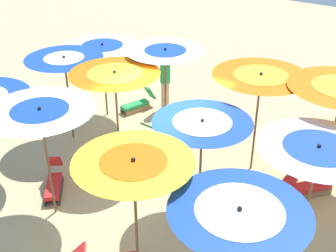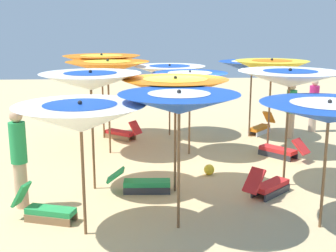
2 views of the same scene
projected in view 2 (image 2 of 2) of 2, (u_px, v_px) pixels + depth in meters
ground at (188, 170)px, 10.53m from camera, size 36.72×36.72×0.04m
beach_umbrella_0 at (252, 67)px, 13.17m from camera, size 1.99×1.99×2.35m
beach_umbrella_1 at (170, 72)px, 13.36m from camera, size 2.16×2.16×2.20m
beach_umbrella_2 at (102, 62)px, 12.95m from camera, size 2.25×2.25×2.54m
beach_umbrella_3 at (271, 68)px, 11.43m from camera, size 1.90×1.90×2.51m
beach_umbrella_4 at (190, 79)px, 11.33m from camera, size 1.94×1.94×2.22m
beach_umbrella_5 at (108, 67)px, 11.35m from camera, size 2.15×2.15×2.50m
beach_umbrella_6 at (290, 79)px, 8.97m from camera, size 2.09×2.09×2.50m
beach_umbrella_7 at (175, 88)px, 8.67m from camera, size 2.09×2.09×2.38m
beach_umbrella_8 at (91, 81)px, 8.77m from camera, size 2.01×2.01×2.48m
beach_umbrella_9 at (329, 113)px, 7.07m from camera, size 2.22×2.22×2.19m
beach_umbrella_10 at (179, 104)px, 7.01m from camera, size 1.95×1.95×2.35m
beach_umbrella_11 at (81, 118)px, 6.83m from camera, size 2.05×2.05×2.21m
lounger_0 at (122, 133)px, 13.24m from camera, size 1.16×1.00×0.61m
lounger_1 at (268, 186)px, 8.85m from camera, size 1.16×1.07×0.66m
lounger_2 at (143, 183)px, 9.05m from camera, size 1.31×0.41×0.50m
lounger_3 at (281, 150)px, 11.39m from camera, size 1.12×1.22×0.58m
lounger_4 at (46, 209)px, 7.71m from camera, size 1.17×0.64×0.66m
lounger_5 at (261, 127)px, 13.99m from camera, size 1.10×1.16×0.64m
beachgoer_0 at (291, 110)px, 13.19m from camera, size 0.30×0.30×1.68m
beachgoer_1 at (19, 156)px, 8.11m from camera, size 0.30×0.30×1.87m
beachgoer_2 at (314, 104)px, 14.06m from camera, size 0.30×0.30×1.69m
beach_ball at (209, 170)px, 10.10m from camera, size 0.24×0.24×0.24m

